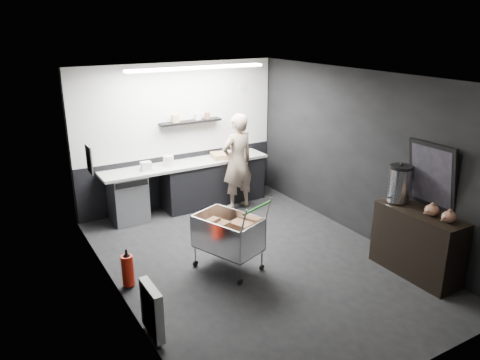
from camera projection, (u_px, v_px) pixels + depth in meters
floor at (256, 261)px, 6.98m from camera, size 5.50×5.50×0.00m
ceiling at (258, 77)px, 6.11m from camera, size 5.50×5.50×0.00m
wall_back at (178, 136)px, 8.79m from camera, size 5.50×0.00×5.50m
wall_front at (417, 256)px, 4.30m from camera, size 5.50×0.00×5.50m
wall_left at (116, 202)px, 5.58m from camera, size 0.00×5.50×5.50m
wall_right at (362, 156)px, 7.50m from camera, size 0.00×5.50×5.50m
kitchen_wall_panel at (178, 109)px, 8.61m from camera, size 3.95×0.02×1.70m
dado_panel at (181, 179)px, 9.05m from camera, size 3.95×0.02×1.00m
floating_shelf at (191, 122)px, 8.69m from camera, size 1.20×0.22×0.04m
wall_clock at (243, 88)px, 9.17m from camera, size 0.20×0.03×0.20m
poster at (89, 159)px, 6.59m from camera, size 0.02×0.30×0.40m
poster_red_band at (89, 154)px, 6.57m from camera, size 0.02×0.22×0.10m
radiator at (152, 310)px, 5.20m from camera, size 0.10×0.50×0.60m
ceiling_strip at (197, 68)px, 7.62m from camera, size 2.40×0.20×0.04m
prep_counter at (194, 184)px, 8.87m from camera, size 3.20×0.61×0.90m
person at (237, 162)px, 8.69m from camera, size 0.71×0.51×1.83m
shopping_cart at (228, 236)px, 6.62m from camera, size 0.92×1.19×1.09m
sideboard at (417, 234)px, 6.48m from camera, size 0.54×1.26×1.88m
fire_extinguisher at (128, 269)px, 6.24m from camera, size 0.16×0.16×0.53m
cardboard_box at (225, 155)px, 8.98m from camera, size 0.55×0.46×0.10m
pink_tub at (168, 161)px, 8.46m from camera, size 0.19×0.19×0.19m
white_container at (146, 166)px, 8.21m from camera, size 0.18×0.14×0.16m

